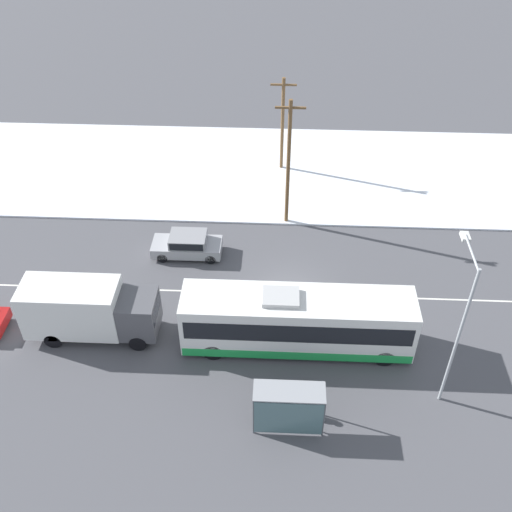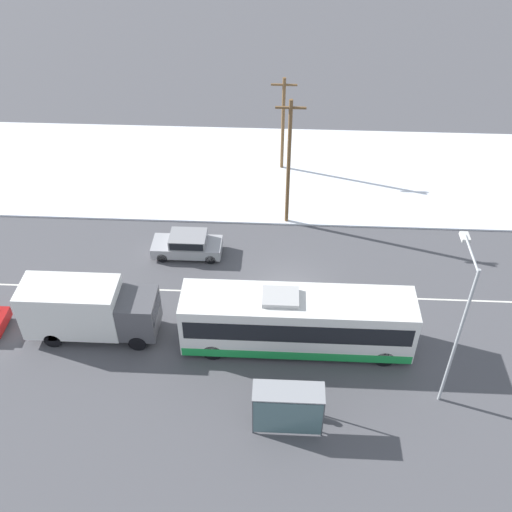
{
  "view_description": "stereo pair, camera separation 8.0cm",
  "coord_description": "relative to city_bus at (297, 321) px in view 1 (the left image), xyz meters",
  "views": [
    {
      "loc": [
        -0.64,
        -24.96,
        23.55
      ],
      "look_at": [
        -1.9,
        1.65,
        1.4
      ],
      "focal_mm": 42.0,
      "sensor_mm": 36.0,
      "label": 1
    },
    {
      "loc": [
        -0.56,
        -24.96,
        23.55
      ],
      "look_at": [
        -1.9,
        1.65,
        1.4
      ],
      "focal_mm": 42.0,
      "sensor_mm": 36.0,
      "label": 2
    }
  ],
  "objects": [
    {
      "name": "utility_pole_roadside",
      "position": [
        -0.6,
        10.75,
        2.81
      ],
      "size": [
        1.8,
        0.24,
        8.65
      ],
      "color": "brown",
      "rests_on": "ground_plane"
    },
    {
      "name": "streetlamp",
      "position": [
        6.84,
        -2.64,
        3.43
      ],
      "size": [
        0.36,
        2.73,
        8.21
      ],
      "color": "#9EA3A8",
      "rests_on": "ground_plane"
    },
    {
      "name": "bus_shelter",
      "position": [
        -0.4,
        -5.16,
        -0.02
      ],
      "size": [
        3.17,
        1.2,
        2.4
      ],
      "color": "gray",
      "rests_on": "ground_plane"
    },
    {
      "name": "ground_plane",
      "position": [
        -0.44,
        3.78,
        -1.7
      ],
      "size": [
        120.0,
        120.0,
        0.0
      ],
      "primitive_type": "plane",
      "color": "#4C4C51"
    },
    {
      "name": "box_truck",
      "position": [
        -10.79,
        0.3,
        0.08
      ],
      "size": [
        6.87,
        2.3,
        3.26
      ],
      "color": "silver",
      "rests_on": "ground_plane"
    },
    {
      "name": "city_bus",
      "position": [
        0.0,
        0.0,
        0.0
      ],
      "size": [
        11.65,
        2.57,
        3.49
      ],
      "color": "white",
      "rests_on": "ground_plane"
    },
    {
      "name": "snow_lot",
      "position": [
        -0.44,
        16.94,
        -1.64
      ],
      "size": [
        80.0,
        13.08,
        0.12
      ],
      "color": "silver",
      "rests_on": "ground_plane"
    },
    {
      "name": "pedestrian_at_stop",
      "position": [
        -0.48,
        -4.08,
        -0.61
      ],
      "size": [
        0.64,
        0.29,
        1.78
      ],
      "color": "#23232D",
      "rests_on": "ground_plane"
    },
    {
      "name": "utility_pole_snowlot",
      "position": [
        -1.03,
        17.47,
        2.02
      ],
      "size": [
        1.8,
        0.24,
        7.07
      ],
      "color": "brown",
      "rests_on": "ground_plane"
    },
    {
      "name": "lane_marking_center",
      "position": [
        -0.44,
        3.78,
        -1.7
      ],
      "size": [
        60.0,
        0.12,
        0.0
      ],
      "color": "silver",
      "rests_on": "ground_plane"
    },
    {
      "name": "sedan_car",
      "position": [
        -6.61,
        7.1,
        -0.9
      ],
      "size": [
        4.23,
        1.8,
        1.48
      ],
      "rotation": [
        0.0,
        0.0,
        3.14
      ],
      "color": "#9E9EA3",
      "rests_on": "ground_plane"
    }
  ]
}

